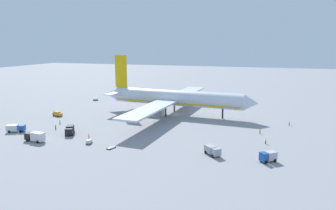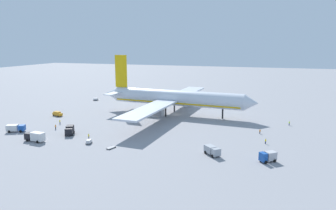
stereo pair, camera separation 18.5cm
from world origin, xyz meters
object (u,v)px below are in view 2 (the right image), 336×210
Objects in this scene: service_truck_0 at (212,150)px; baggage_cart_2 at (111,147)px; service_truck_4 at (268,156)px; ground_worker_5 at (60,122)px; service_truck_1 at (16,128)px; service_truck_3 at (35,136)px; ground_worker_0 at (89,136)px; baggage_cart_1 at (96,99)px; traffic_cone_0 at (168,96)px; airliner at (174,98)px; ground_worker_2 at (266,141)px; service_van at (57,114)px; ground_worker_3 at (289,123)px; baggage_cart_0 at (89,141)px; ground_worker_1 at (56,127)px; ground_worker_4 at (260,132)px; traffic_cone_1 at (206,98)px; service_truck_2 at (70,130)px.

service_truck_0 is 30.27m from baggage_cart_2.
ground_worker_5 is at bearing 168.64° from service_truck_4.
service_truck_1 reaches higher than ground_worker_5.
ground_worker_0 is (14.73, 7.93, -0.81)m from service_truck_3.
ground_worker_0 is at bearing 2.04° from service_truck_1.
service_truck_3 reaches higher than baggage_cart_1.
service_truck_3 is at bearing -97.99° from traffic_cone_0.
service_truck_4 is at bearing -11.36° from ground_worker_5.
ground_worker_0 is at bearing 151.86° from baggage_cart_2.
ground_worker_2 is at bearing -37.54° from airliner.
service_truck_3 is (-30.81, -51.34, -5.68)m from airliner.
service_van reaches higher than ground_worker_3.
airliner is 11.56× the size of service_truck_3.
baggage_cart_0 is at bearing -57.25° from ground_worker_0.
service_truck_3 is at bearing -77.17° from ground_worker_1.
airliner is 15.42× the size of service_truck_0.
airliner is at bearing 174.89° from ground_worker_3.
service_truck_4 reaches higher than service_van.
baggage_cart_0 is 1.66× the size of ground_worker_5.
service_truck_3 is 75.53m from ground_worker_4.
ground_worker_0 is (-41.65, 2.35, -0.57)m from service_truck_0.
service_truck_3 reaches higher than service_truck_0.
service_truck_1 is at bearing 154.83° from service_truck_3.
ground_worker_2 is at bearing -0.11° from ground_worker_5.
service_truck_0 is at bearing 7.39° from baggage_cart_2.
ground_worker_4 is 2.92× the size of traffic_cone_1.
service_truck_2 is at bearing -160.94° from ground_worker_4.
baggage_cart_1 is 5.49× the size of traffic_cone_1.
service_truck_1 reaches higher than service_truck_0.
service_truck_1 is 0.92× the size of service_truck_3.
airliner reaches higher than service_van.
service_truck_2 is at bearing -41.29° from ground_worker_5.
service_truck_0 is at bearing -118.52° from ground_worker_3.
baggage_cart_1 is 51.55m from ground_worker_5.
service_truck_1 is 1.38× the size of service_truck_4.
service_truck_1 is 3.94× the size of ground_worker_3.
service_truck_3 is at bearing -149.20° from ground_worker_3.
ground_worker_2 is at bearing 46.83° from service_truck_0.
service_truck_0 is at bearing -13.68° from ground_worker_5.
baggage_cart_2 is (8.83, -1.83, -0.44)m from baggage_cart_0.
ground_worker_2 is at bearing 93.13° from service_truck_4.
service_van is at bearing -157.98° from airliner.
service_truck_4 reaches higher than service_truck_0.
baggage_cart_2 is (20.56, -8.36, -1.38)m from service_truck_2.
airliner is 52.75m from service_truck_0.
service_truck_2 is at bearing 8.79° from service_truck_1.
service_truck_2 reaches higher than service_van.
ground_worker_0 is (-2.83, 4.40, 0.16)m from baggage_cart_0.
ground_worker_5 reaches higher than traffic_cone_1.
baggage_cart_1 is at bearing 166.75° from ground_worker_3.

